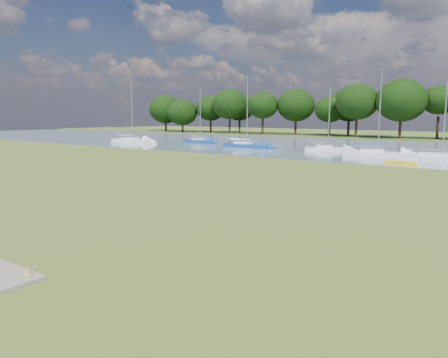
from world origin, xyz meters
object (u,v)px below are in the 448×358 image
Objects in this scene: sailboat_7 at (132,140)px; sailboat_5 at (200,140)px; sailboat_4 at (246,144)px; sailboat_2 at (377,152)px; sailboat_8 at (328,148)px; sailboat_1 at (441,156)px; kayak at (401,163)px.

sailboat_5 is at bearing 21.67° from sailboat_7.
sailboat_2 is at bearing -11.75° from sailboat_4.
sailboat_7 reaches higher than sailboat_5.
sailboat_7 reaches higher than sailboat_8.
sailboat_1 is 26.07m from sailboat_4.
sailboat_4 is (-19.04, 2.34, 0.01)m from sailboat_2.
sailboat_7 reaches higher than kayak.
sailboat_2 is 0.95× the size of sailboat_4.
sailboat_2 is at bearing -9.34° from sailboat_7.
kayak is 7.74m from sailboat_2.
sailboat_8 is (-7.23, 3.27, -0.00)m from sailboat_2.
sailboat_8 is at bearing 139.22° from sailboat_2.
kayak is at bearing -17.64° from sailboat_7.
sailboat_8 is at bearing -0.23° from sailboat_4.
sailboat_4 is at bearing 170.88° from kayak.
sailboat_5 is at bearing 150.64° from sailboat_8.
sailboat_1 is at bearing -26.66° from sailboat_2.
sailboat_1 is 37.88m from sailboat_5.
sailboat_1 is 1.07× the size of sailboat_7.
kayak is 0.35× the size of sailboat_5.
sailboat_5 is (-30.41, 5.89, 0.01)m from sailboat_2.
sailboat_1 is at bearing -8.99° from sailboat_5.
sailboat_5 is (-37.20, 7.11, -0.00)m from sailboat_1.
sailboat_7 is 33.10m from sailboat_8.
sailboat_1 reaches higher than kayak.
sailboat_5 reaches higher than sailboat_8.
sailboat_8 reaches higher than kayak.
sailboat_2 is at bearing -47.28° from sailboat_8.
sailboat_2 is 1.18× the size of sailboat_8.
sailboat_7 is at bearing -147.21° from sailboat_5.
sailboat_1 is at bearing -10.82° from sailboat_7.
kayak is at bearing -126.24° from sailboat_1.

